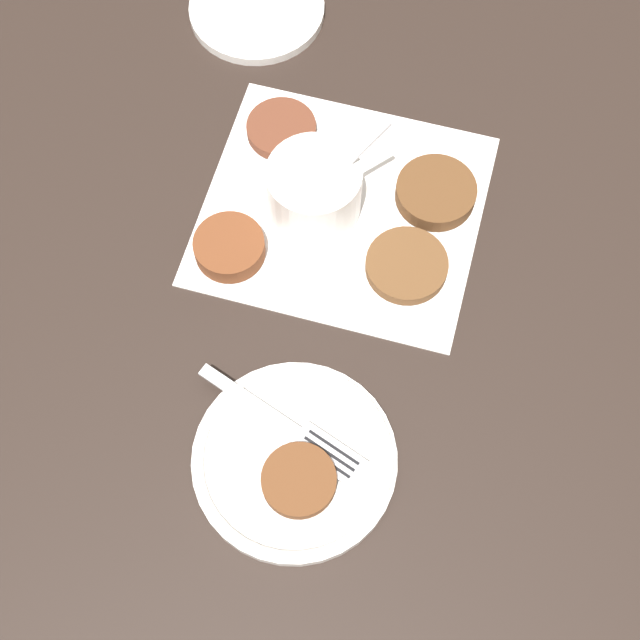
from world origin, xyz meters
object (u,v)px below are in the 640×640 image
serving_plate (295,460)px  fritter_on_plate (299,480)px  extra_saucer (257,9)px  sauce_bowl (314,192)px  fork (297,433)px

serving_plate → fritter_on_plate: (-0.01, 0.02, 0.02)m
fritter_on_plate → extra_saucer: 0.55m
fritter_on_plate → extra_saucer: bearing=-65.9°
sauce_bowl → fritter_on_plate: (-0.08, 0.28, -0.01)m
serving_plate → fork: size_ratio=1.06×
fork → extra_saucer: fork is taller
fork → extra_saucer: (0.21, -0.46, -0.02)m
sauce_bowl → fork: sauce_bowl is taller
fritter_on_plate → serving_plate: bearing=-60.3°
sauce_bowl → fritter_on_plate: 0.29m
sauce_bowl → extra_saucer: (0.15, -0.23, -0.03)m
sauce_bowl → serving_plate: size_ratio=0.64×
sauce_bowl → extra_saucer: sauce_bowl is taller
sauce_bowl → fork: bearing=105.2°
serving_plate → fork: (0.00, -0.02, 0.01)m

